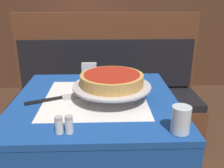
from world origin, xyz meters
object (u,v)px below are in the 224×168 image
(dining_table_rear, at_px, (82,51))
(condiment_caddy, at_px, (74,39))
(pizza_pan_stand, at_px, (112,87))
(dining_table_front, at_px, (96,118))
(salt_shaker, at_px, (59,125))
(water_glass_near, at_px, (181,120))
(pizza_server, at_px, (55,99))
(napkin_holder, at_px, (89,70))
(pepper_shaker, at_px, (69,125))
(booth_bench, at_px, (107,106))
(deep_dish_pizza, at_px, (112,79))

(dining_table_rear, distance_m, condiment_caddy, 0.16)
(pizza_pan_stand, bearing_deg, dining_table_front, 167.29)
(salt_shaker, bearing_deg, water_glass_near, -0.82)
(pizza_server, relative_size, salt_shaker, 3.87)
(napkin_holder, distance_m, condiment_caddy, 1.28)
(pizza_server, relative_size, napkin_holder, 2.86)
(pepper_shaker, xyz_separation_m, condiment_caddy, (-0.20, 2.00, -0.00))
(booth_bench, distance_m, pizza_server, 0.96)
(dining_table_rear, relative_size, napkin_holder, 7.43)
(condiment_caddy, bearing_deg, pizza_server, -87.41)
(pizza_pan_stand, xyz_separation_m, pizza_server, (-0.30, 0.01, -0.07))
(booth_bench, xyz_separation_m, deep_dish_pizza, (0.01, -0.81, 0.53))
(dining_table_front, relative_size, pepper_shaker, 11.37)
(pizza_server, distance_m, condiment_caddy, 1.66)
(water_glass_near, xyz_separation_m, napkin_holder, (-0.40, 0.75, -0.01))
(pizza_pan_stand, bearing_deg, water_glass_near, -52.45)
(pizza_server, bearing_deg, dining_table_rear, 89.89)
(water_glass_near, bearing_deg, deep_dish_pizza, 127.55)
(deep_dish_pizza, xyz_separation_m, salt_shaker, (-0.22, -0.34, -0.08))
(deep_dish_pizza, height_order, napkin_holder, deep_dish_pizza)
(pepper_shaker, xyz_separation_m, napkin_holder, (0.04, 0.75, 0.01))
(pizza_pan_stand, xyz_separation_m, salt_shaker, (-0.22, -0.34, -0.03))
(water_glass_near, distance_m, salt_shaker, 0.49)
(deep_dish_pizza, relative_size, pepper_shaker, 4.29)
(water_glass_near, relative_size, condiment_caddy, 0.75)
(booth_bench, distance_m, pizza_pan_stand, 0.95)
(booth_bench, relative_size, deep_dish_pizza, 4.92)
(pizza_pan_stand, relative_size, pizza_server, 1.43)
(salt_shaker, xyz_separation_m, condiment_caddy, (-0.16, 2.00, 0.00))
(dining_table_front, xyz_separation_m, salt_shaker, (-0.13, -0.36, 0.15))
(water_glass_near, distance_m, pepper_shaker, 0.45)
(booth_bench, height_order, condiment_caddy, booth_bench)
(booth_bench, bearing_deg, napkin_holder, -107.29)
(pizza_pan_stand, height_order, napkin_holder, napkin_holder)
(pizza_pan_stand, height_order, salt_shaker, pizza_pan_stand)
(booth_bench, xyz_separation_m, pepper_shaker, (-0.17, -1.15, 0.46))
(deep_dish_pizza, bearing_deg, condiment_caddy, 102.76)
(pizza_pan_stand, distance_m, pepper_shaker, 0.38)
(pizza_server, bearing_deg, booth_bench, 70.34)
(salt_shaker, height_order, pepper_shaker, pepper_shaker)
(pizza_pan_stand, distance_m, salt_shaker, 0.40)
(dining_table_front, bearing_deg, dining_table_rear, 97.18)
(pizza_server, height_order, condiment_caddy, condiment_caddy)
(deep_dish_pizza, bearing_deg, pizza_pan_stand, 135.00)
(condiment_caddy, bearing_deg, deep_dish_pizza, -77.24)
(napkin_holder, bearing_deg, deep_dish_pizza, -71.23)
(booth_bench, bearing_deg, pizza_server, -109.66)
(dining_table_rear, distance_m, deep_dish_pizza, 1.73)
(pizza_server, height_order, napkin_holder, napkin_holder)
(pizza_pan_stand, relative_size, deep_dish_pizza, 1.25)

